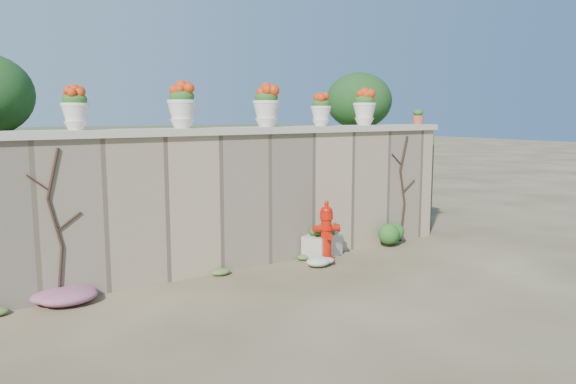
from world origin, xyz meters
TOP-DOWN VIEW (x-y plane):
  - ground at (0.00, 0.00)m, footprint 80.00×80.00m
  - stone_wall at (0.00, 1.80)m, footprint 8.00×0.40m
  - wall_cap at (0.00, 1.80)m, footprint 8.10×0.52m
  - raised_fill at (0.00, 5.00)m, footprint 9.00×6.00m
  - back_shrub_right at (3.40, 3.00)m, footprint 1.30×1.30m
  - vine_left at (-2.67, 1.58)m, footprint 0.60×0.04m
  - vine_right at (3.23, 1.58)m, footprint 0.60×0.04m
  - fire_hydrant at (1.20, 1.23)m, footprint 0.42×0.30m
  - planter_box at (1.32, 1.48)m, footprint 0.74×0.58m
  - green_shrub at (2.80, 1.42)m, footprint 0.55×0.50m
  - magenta_clump at (-2.65, 1.49)m, footprint 0.88×0.59m
  - white_flowers at (1.02, 1.02)m, footprint 0.50×0.40m
  - urn_pot_1 at (-2.32, 1.80)m, footprint 0.34×0.34m
  - urn_pot_2 at (-0.90, 1.80)m, footprint 0.40×0.40m
  - urn_pot_3 at (0.47, 1.80)m, footprint 0.41×0.41m
  - urn_pot_4 at (1.52, 1.80)m, footprint 0.33×0.33m
  - urn_pot_5 at (2.47, 1.80)m, footprint 0.39×0.39m
  - terracotta_pot at (3.80, 1.80)m, footprint 0.22×0.22m

SIDE VIEW (x-z plane):
  - ground at x=0.00m, z-range 0.00..0.00m
  - white_flowers at x=1.02m, z-range 0.00..0.18m
  - magenta_clump at x=-2.65m, z-range 0.00..0.24m
  - planter_box at x=1.32m, z-range -0.02..0.52m
  - green_shrub at x=2.80m, z-range 0.00..0.53m
  - fire_hydrant at x=1.20m, z-range 0.00..0.96m
  - vine_left at x=-2.67m, z-range 0.04..1.94m
  - vine_right at x=3.23m, z-range 0.04..1.94m
  - stone_wall at x=0.00m, z-range 0.00..2.00m
  - raised_fill at x=0.00m, z-range 0.00..2.00m
  - wall_cap at x=0.00m, z-range 2.00..2.10m
  - terracotta_pot at x=3.80m, z-range 2.09..2.36m
  - urn_pot_4 at x=1.52m, z-range 2.10..2.62m
  - urn_pot_1 at x=-2.32m, z-range 2.10..2.64m
  - urn_pot_5 at x=2.47m, z-range 2.10..2.71m
  - urn_pot_2 at x=-0.90m, z-range 2.10..2.72m
  - urn_pot_3 at x=0.47m, z-range 2.10..2.74m
  - back_shrub_right at x=3.40m, z-range 2.00..3.10m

